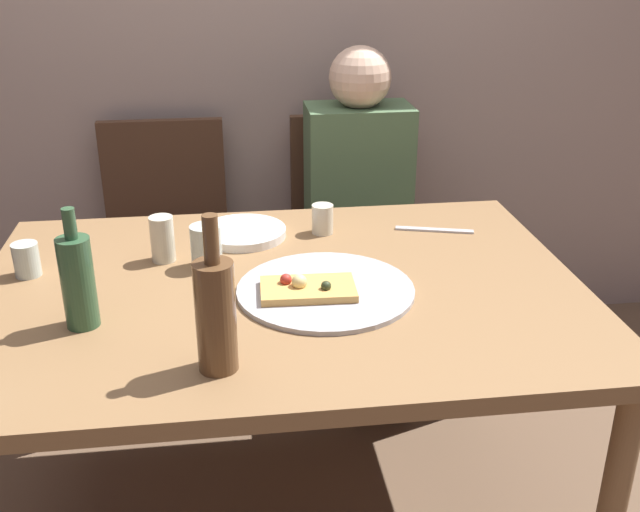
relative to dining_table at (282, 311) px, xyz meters
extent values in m
cube|color=olive|center=(0.00, 0.00, 0.05)|extent=(1.45, 1.04, 0.04)
cylinder|color=olive|center=(-0.67, 0.46, -0.31)|extent=(0.06, 0.06, 0.69)
cylinder|color=olive|center=(0.67, 0.46, -0.31)|extent=(0.06, 0.06, 0.69)
cylinder|color=#ADADB2|center=(0.10, -0.05, 0.08)|extent=(0.42, 0.42, 0.01)
cube|color=tan|center=(0.06, -0.07, 0.09)|extent=(0.22, 0.14, 0.02)
sphere|color=#EAD184|center=(0.04, -0.07, 0.11)|extent=(0.04, 0.04, 0.04)
sphere|color=#2D381E|center=(0.10, -0.09, 0.11)|extent=(0.02, 0.02, 0.02)
sphere|color=#B22D23|center=(0.01, -0.05, 0.11)|extent=(0.03, 0.03, 0.03)
cylinder|color=brown|center=(-0.15, -0.35, 0.18)|extent=(0.08, 0.08, 0.23)
cylinder|color=brown|center=(-0.15, -0.35, 0.34)|extent=(0.03, 0.03, 0.09)
cylinder|color=#2D5133|center=(-0.44, -0.14, 0.17)|extent=(0.07, 0.07, 0.20)
cylinder|color=#2D5133|center=(-0.44, -0.14, 0.31)|extent=(0.03, 0.03, 0.07)
cylinder|color=#B7C6BC|center=(-0.62, 0.14, 0.11)|extent=(0.06, 0.06, 0.08)
cylinder|color=#B7C6BC|center=(-0.18, 0.13, 0.13)|extent=(0.08, 0.08, 0.11)
cylinder|color=beige|center=(-0.29, 0.19, 0.13)|extent=(0.06, 0.06, 0.12)
cylinder|color=beige|center=(0.14, 0.32, 0.11)|extent=(0.06, 0.06, 0.08)
cylinder|color=white|center=(-0.08, 0.32, 0.08)|extent=(0.24, 0.24, 0.02)
cube|color=#B7B7BC|center=(0.46, 0.29, 0.07)|extent=(0.22, 0.08, 0.01)
cube|color=#472D1E|center=(-0.34, 0.84, -0.21)|extent=(0.44, 0.44, 0.05)
cube|color=#472D1E|center=(-0.34, 1.04, 0.01)|extent=(0.44, 0.04, 0.45)
cylinder|color=#472D1E|center=(-0.15, 0.65, -0.45)|extent=(0.04, 0.04, 0.42)
cylinder|color=#472D1E|center=(-0.53, 0.65, -0.45)|extent=(0.04, 0.04, 0.42)
cylinder|color=#472D1E|center=(-0.15, 1.03, -0.45)|extent=(0.04, 0.04, 0.42)
cylinder|color=#472D1E|center=(-0.53, 1.03, -0.45)|extent=(0.04, 0.04, 0.42)
cube|color=#472D1E|center=(0.34, 0.84, -0.21)|extent=(0.44, 0.44, 0.05)
cube|color=#472D1E|center=(0.34, 1.04, 0.01)|extent=(0.44, 0.04, 0.45)
cylinder|color=#472D1E|center=(0.53, 0.65, -0.45)|extent=(0.04, 0.04, 0.42)
cylinder|color=#472D1E|center=(0.15, 0.65, -0.45)|extent=(0.04, 0.04, 0.42)
cylinder|color=#472D1E|center=(0.53, 1.03, -0.45)|extent=(0.04, 0.04, 0.42)
cylinder|color=#472D1E|center=(0.15, 1.03, -0.45)|extent=(0.04, 0.04, 0.42)
cube|color=#4C6B47|center=(0.34, 0.86, 0.05)|extent=(0.36, 0.22, 0.52)
sphere|color=beige|center=(0.34, 0.86, 0.40)|extent=(0.21, 0.21, 0.21)
cylinder|color=black|center=(0.42, 0.66, -0.21)|extent=(0.12, 0.40, 0.12)
cylinder|color=black|center=(0.26, 0.66, -0.21)|extent=(0.12, 0.40, 0.12)
cylinder|color=black|center=(0.42, 0.46, -0.44)|extent=(0.11, 0.11, 0.45)
cylinder|color=black|center=(0.26, 0.46, -0.44)|extent=(0.11, 0.11, 0.45)
camera|label=1|loc=(-0.12, -1.62, 0.86)|focal=41.95mm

